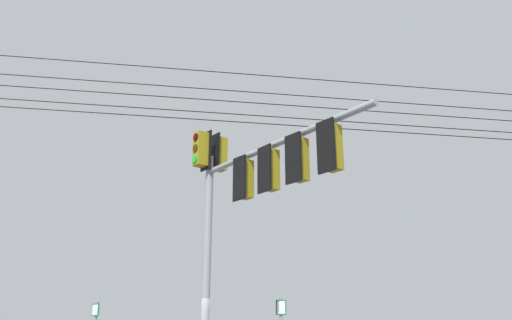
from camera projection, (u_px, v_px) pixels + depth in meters
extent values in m
cylinder|color=gray|center=(206.00, 276.00, 11.89)|extent=(0.20, 0.20, 6.06)
cylinder|color=gray|center=(278.00, 143.00, 10.75)|extent=(5.35, 0.50, 0.14)
cube|color=olive|center=(220.00, 154.00, 13.08)|extent=(0.32, 0.32, 0.90)
cube|color=black|center=(214.00, 153.00, 12.98)|extent=(0.44, 0.07, 1.04)
cylinder|color=#360503|center=(225.00, 145.00, 13.27)|extent=(0.20, 0.04, 0.20)
cylinder|color=#3C2703|center=(225.00, 155.00, 13.18)|extent=(0.20, 0.04, 0.20)
cylinder|color=green|center=(225.00, 166.00, 13.08)|extent=(0.20, 0.04, 0.20)
cube|color=olive|center=(201.00, 149.00, 12.73)|extent=(0.32, 0.32, 0.90)
cube|color=black|center=(206.00, 151.00, 12.83)|extent=(0.44, 0.07, 1.04)
cylinder|color=#360503|center=(196.00, 137.00, 12.73)|extent=(0.20, 0.04, 0.20)
cylinder|color=#3C2703|center=(195.00, 148.00, 12.63)|extent=(0.20, 0.04, 0.20)
cylinder|color=green|center=(195.00, 159.00, 12.53)|extent=(0.20, 0.04, 0.20)
cube|color=olive|center=(245.00, 179.00, 11.43)|extent=(0.33, 0.33, 0.90)
cube|color=black|center=(239.00, 178.00, 11.33)|extent=(0.44, 0.08, 1.04)
cylinder|color=#360503|center=(251.00, 168.00, 11.63)|extent=(0.20, 0.05, 0.20)
cylinder|color=#3C2703|center=(251.00, 181.00, 11.53)|extent=(0.20, 0.05, 0.20)
cylinder|color=green|center=(250.00, 193.00, 11.44)|extent=(0.20, 0.05, 0.20)
cube|color=olive|center=(270.00, 170.00, 10.76)|extent=(0.31, 0.31, 0.90)
cube|color=black|center=(264.00, 169.00, 10.66)|extent=(0.44, 0.06, 1.04)
cylinder|color=#360503|center=(276.00, 159.00, 10.95)|extent=(0.20, 0.04, 0.20)
cylinder|color=#3C2703|center=(276.00, 172.00, 10.85)|extent=(0.20, 0.04, 0.20)
cylinder|color=green|center=(276.00, 185.00, 10.76)|extent=(0.20, 0.04, 0.20)
cube|color=olive|center=(299.00, 160.00, 10.09)|extent=(0.33, 0.33, 0.90)
cube|color=black|center=(293.00, 158.00, 9.98)|extent=(0.44, 0.09, 1.04)
cylinder|color=#360503|center=(304.00, 148.00, 10.28)|extent=(0.20, 0.05, 0.20)
cylinder|color=#3C2703|center=(305.00, 161.00, 10.19)|extent=(0.20, 0.05, 0.20)
cylinder|color=green|center=(305.00, 175.00, 10.09)|extent=(0.20, 0.05, 0.20)
cube|color=olive|center=(332.00, 148.00, 9.41)|extent=(0.32, 0.32, 0.90)
cube|color=black|center=(326.00, 146.00, 9.31)|extent=(0.44, 0.08, 1.04)
cylinder|color=#360503|center=(337.00, 135.00, 9.61)|extent=(0.20, 0.05, 0.20)
cylinder|color=#3C2703|center=(338.00, 150.00, 9.51)|extent=(0.20, 0.05, 0.20)
cylinder|color=green|center=(339.00, 164.00, 9.42)|extent=(0.20, 0.05, 0.20)
cube|color=#0C7238|center=(281.00, 307.00, 12.41)|extent=(0.14, 0.25, 0.37)
cube|color=white|center=(281.00, 307.00, 12.40)|extent=(0.10, 0.19, 0.31)
cube|color=#0C7238|center=(95.00, 310.00, 13.79)|extent=(0.37, 0.09, 0.34)
cube|color=white|center=(95.00, 310.00, 13.78)|extent=(0.31, 0.06, 0.28)
cylinder|color=black|center=(167.00, 117.00, 13.05)|extent=(11.96, 23.09, 0.41)
cylinder|color=black|center=(167.00, 110.00, 13.12)|extent=(11.96, 23.09, 0.41)
cylinder|color=black|center=(168.00, 97.00, 13.24)|extent=(11.96, 23.09, 0.41)
cylinder|color=black|center=(169.00, 86.00, 13.35)|extent=(11.96, 23.09, 0.41)
cylinder|color=black|center=(170.00, 68.00, 13.52)|extent=(11.96, 23.09, 0.41)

